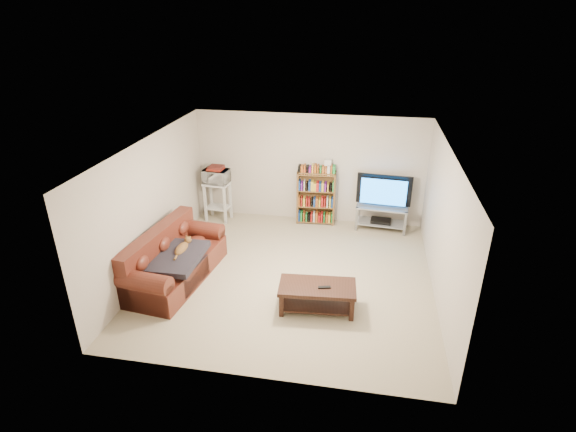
% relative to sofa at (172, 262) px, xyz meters
% --- Properties ---
extents(floor, '(5.00, 5.00, 0.00)m').
position_rel_sofa_xyz_m(floor, '(2.02, 0.44, -0.32)').
color(floor, tan).
rests_on(floor, ground).
extents(ceiling, '(5.00, 5.00, 0.00)m').
position_rel_sofa_xyz_m(ceiling, '(2.02, 0.44, 2.08)').
color(ceiling, white).
rests_on(ceiling, ground).
extents(wall_back, '(5.00, 0.00, 5.00)m').
position_rel_sofa_xyz_m(wall_back, '(2.02, 2.94, 0.88)').
color(wall_back, beige).
rests_on(wall_back, ground).
extents(wall_front, '(5.00, 0.00, 5.00)m').
position_rel_sofa_xyz_m(wall_front, '(2.02, -2.06, 0.88)').
color(wall_front, beige).
rests_on(wall_front, ground).
extents(wall_left, '(0.00, 5.00, 5.00)m').
position_rel_sofa_xyz_m(wall_left, '(-0.48, 0.44, 0.88)').
color(wall_left, beige).
rests_on(wall_left, ground).
extents(wall_right, '(0.00, 5.00, 5.00)m').
position_rel_sofa_xyz_m(wall_right, '(4.52, 0.44, 0.88)').
color(wall_right, beige).
rests_on(wall_right, ground).
extents(sofa, '(1.18, 2.25, 0.92)m').
position_rel_sofa_xyz_m(sofa, '(0.00, 0.00, 0.00)').
color(sofa, '#562116').
rests_on(sofa, floor).
extents(blanket, '(0.88, 1.11, 0.19)m').
position_rel_sofa_xyz_m(blanket, '(0.17, -0.17, 0.22)').
color(blanket, black).
rests_on(blanket, sofa).
extents(cat, '(0.30, 0.61, 0.18)m').
position_rel_sofa_xyz_m(cat, '(0.19, 0.03, 0.28)').
color(cat, brown).
rests_on(cat, sofa).
extents(coffee_table, '(1.25, 0.69, 0.44)m').
position_rel_sofa_xyz_m(coffee_table, '(2.62, -0.45, -0.02)').
color(coffee_table, black).
rests_on(coffee_table, floor).
extents(remote, '(0.20, 0.10, 0.02)m').
position_rel_sofa_xyz_m(remote, '(2.73, -0.49, 0.13)').
color(remote, black).
rests_on(remote, coffee_table).
extents(tv_stand, '(1.11, 0.57, 0.54)m').
position_rel_sofa_xyz_m(tv_stand, '(3.65, 2.67, 0.04)').
color(tv_stand, '#999EA3').
rests_on(tv_stand, floor).
extents(television, '(1.17, 0.25, 0.67)m').
position_rel_sofa_xyz_m(television, '(3.65, 2.67, 0.55)').
color(television, black).
rests_on(television, tv_stand).
extents(dvd_player, '(0.45, 0.34, 0.06)m').
position_rel_sofa_xyz_m(dvd_player, '(3.65, 2.67, -0.13)').
color(dvd_player, black).
rests_on(dvd_player, tv_stand).
extents(bookshelf, '(0.85, 0.31, 1.21)m').
position_rel_sofa_xyz_m(bookshelf, '(2.21, 2.74, 0.30)').
color(bookshelf, brown).
rests_on(bookshelf, floor).
extents(shelf_clutter, '(0.62, 0.22, 0.28)m').
position_rel_sofa_xyz_m(shelf_clutter, '(2.31, 2.76, 0.99)').
color(shelf_clutter, silver).
rests_on(shelf_clutter, bookshelf).
extents(microwave_stand, '(0.59, 0.46, 0.89)m').
position_rel_sofa_xyz_m(microwave_stand, '(0.01, 2.53, 0.24)').
color(microwave_stand, silver).
rests_on(microwave_stand, floor).
extents(microwave, '(0.58, 0.42, 0.30)m').
position_rel_sofa_xyz_m(microwave, '(0.01, 2.53, 0.71)').
color(microwave, silver).
rests_on(microwave, microwave_stand).
extents(game_boxes, '(0.35, 0.31, 0.05)m').
position_rel_sofa_xyz_m(game_boxes, '(0.01, 2.53, 0.89)').
color(game_boxes, maroon).
rests_on(game_boxes, microwave).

